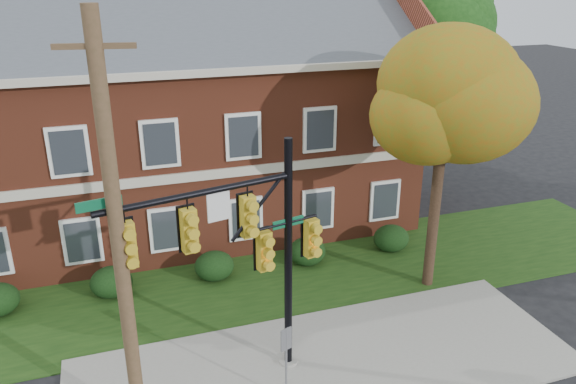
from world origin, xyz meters
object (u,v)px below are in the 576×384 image
object	(u,v)px
hedge_right	(307,251)
tree_right_rear	(422,21)
apartment_building	(183,110)
hedge_center	(214,266)
tree_far_rear	(181,1)
tree_near_right	(455,96)
hedge_left	(111,282)
utility_pole	(119,243)
traffic_signal	(247,244)
hedge_far_right	(391,238)
sign_post	(286,353)

from	to	relation	value
hedge_right	tree_right_rear	world-z (taller)	tree_right_rear
apartment_building	hedge_center	world-z (taller)	apartment_building
hedge_center	tree_far_rear	size ratio (longest dim) A/B	0.12
tree_near_right	tree_far_rear	size ratio (longest dim) A/B	0.74
hedge_left	apartment_building	bearing A→B (deg)	56.33
tree_far_rear	utility_pole	bearing A→B (deg)	-102.89
hedge_center	tree_near_right	world-z (taller)	tree_near_right
hedge_center	tree_right_rear	xyz separation A→B (m)	(11.31, 6.11, 7.60)
apartment_building	tree_near_right	world-z (taller)	apartment_building
hedge_right	tree_far_rear	bearing A→B (deg)	99.36
utility_pole	tree_far_rear	bearing A→B (deg)	87.48
hedge_center	traffic_signal	bearing A→B (deg)	-91.53
hedge_right	tree_far_rear	size ratio (longest dim) A/B	0.12
hedge_far_right	traffic_signal	bearing A→B (deg)	-142.27
traffic_signal	tree_far_rear	bearing A→B (deg)	72.70
hedge_far_right	hedge_right	bearing A→B (deg)	180.00
apartment_building	tree_near_right	xyz separation A→B (m)	(7.22, -8.09, 1.68)
hedge_center	sign_post	world-z (taller)	sign_post
hedge_right	utility_pole	bearing A→B (deg)	-136.26
hedge_right	tree_right_rear	xyz separation A→B (m)	(7.81, 6.11, 7.60)
tree_far_rear	traffic_signal	xyz separation A→B (m)	(-1.49, -18.62, -4.78)
hedge_center	tree_near_right	bearing A→B (deg)	-21.42
apartment_building	traffic_signal	world-z (taller)	apartment_building
traffic_signal	sign_post	distance (m)	2.87
hedge_center	sign_post	size ratio (longest dim) A/B	0.64
hedge_right	hedge_center	bearing A→B (deg)	180.00
hedge_far_right	tree_far_rear	size ratio (longest dim) A/B	0.12
hedge_far_right	sign_post	xyz separation A→B (m)	(-6.50, -6.60, 0.96)
hedge_left	tree_far_rear	world-z (taller)	tree_far_rear
utility_pole	sign_post	bearing A→B (deg)	5.76
tree_far_rear	tree_right_rear	bearing A→B (deg)	-35.00
apartment_building	tree_right_rear	size ratio (longest dim) A/B	1.77
apartment_building	sign_post	bearing A→B (deg)	-87.59
tree_near_right	sign_post	xyz separation A→B (m)	(-6.72, -3.77, -5.19)
tree_right_rear	traffic_signal	world-z (taller)	tree_right_rear
hedge_center	sign_post	bearing A→B (deg)	-85.67
hedge_right	traffic_signal	size ratio (longest dim) A/B	0.21
hedge_right	sign_post	size ratio (longest dim) A/B	0.64
tree_right_rear	utility_pole	distance (m)	19.30
hedge_right	apartment_building	bearing A→B (deg)	123.67
tree_far_rear	hedge_far_right	bearing A→B (deg)	-66.63
tree_near_right	tree_right_rear	xyz separation A→B (m)	(4.09, 8.95, 1.45)
tree_right_rear	traffic_signal	distance (m)	16.83
utility_pole	hedge_far_right	bearing A→B (deg)	42.38
sign_post	tree_right_rear	bearing A→B (deg)	29.80
hedge_center	tree_far_rear	xyz separation A→B (m)	(1.34, 13.09, 8.32)
apartment_building	hedge_left	xyz separation A→B (m)	(-3.50, -5.25, -4.46)
hedge_right	tree_far_rear	distance (m)	15.66
hedge_right	tree_right_rear	bearing A→B (deg)	38.02
hedge_left	tree_right_rear	world-z (taller)	tree_right_rear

